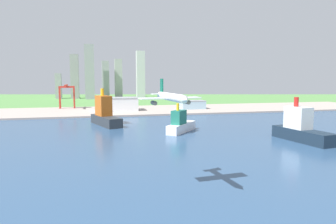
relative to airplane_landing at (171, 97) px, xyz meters
name	(u,v)px	position (x,y,z in m)	size (l,w,h in m)	color
ground_plane	(161,131)	(30.68, 169.65, -44.97)	(2400.00, 2400.00, 0.00)	#548945
water_bay	(175,142)	(30.68, 109.65, -44.89)	(840.00, 360.00, 0.15)	#2D4C70
industrial_pier	(136,110)	(30.68, 359.65, -43.72)	(840.00, 140.00, 2.50)	#A6978D
airplane_landing	(171,97)	(0.00, 0.00, 0.00)	(29.65, 36.34, 11.98)	white
container_barge	(105,115)	(-22.99, 220.49, -32.87)	(33.70, 61.15, 41.33)	#2D3338
ferry_boat	(181,124)	(47.94, 155.08, -36.83)	(39.02, 43.74, 29.04)	white
cargo_ship	(301,129)	(136.05, 90.31, -34.39)	(24.47, 59.31, 37.04)	#192838
port_crane_red	(67,91)	(-78.37, 405.10, -13.57)	(25.26, 44.66, 39.88)	#B72D23
warehouse_main	(118,104)	(1.25, 352.63, -32.25)	(60.96, 37.94, 20.39)	white
warehouse_annex	(193,105)	(123.18, 351.71, -35.54)	(40.01, 24.01, 13.80)	#99BCD1
distant_skyline	(104,77)	(-8.37, 692.57, 10.63)	(225.74, 73.31, 134.49)	#96989C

